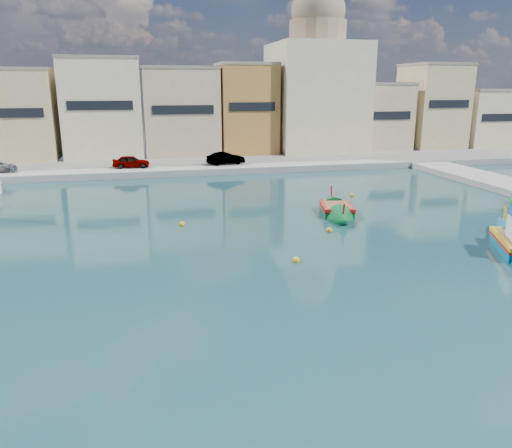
{
  "coord_description": "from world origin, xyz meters",
  "views": [
    {
      "loc": [
        -10.34,
        -16.7,
        7.83
      ],
      "look_at": [
        -5.05,
        6.0,
        1.4
      ],
      "focal_mm": 35.0,
      "sensor_mm": 36.0,
      "label": 1
    }
  ],
  "objects": [
    {
      "name": "mooring_buoys",
      "position": [
        1.31,
        5.71,
        0.08
      ],
      "size": [
        21.38,
        23.4,
        0.36
      ],
      "color": "gold",
      "rests_on": "ground"
    },
    {
      "name": "church_block",
      "position": [
        10.0,
        40.0,
        8.41
      ],
      "size": [
        10.0,
        10.0,
        19.1
      ],
      "color": "beige",
      "rests_on": "ground"
    },
    {
      "name": "ground",
      "position": [
        0.0,
        0.0,
        0.0
      ],
      "size": [
        160.0,
        160.0,
        0.0
      ],
      "primitive_type": "plane",
      "color": "#123338",
      "rests_on": "ground"
    },
    {
      "name": "parked_cars",
      "position": [
        -12.84,
        30.5,
        1.17
      ],
      "size": [
        24.35,
        1.96,
        1.18
      ],
      "color": "#4C1919",
      "rests_on": "north_quay"
    },
    {
      "name": "luzzu_green",
      "position": [
        1.64,
        12.1,
        0.24
      ],
      "size": [
        3.37,
        7.28,
        2.22
      ],
      "color": "#0A6D2F",
      "rests_on": "ground"
    },
    {
      "name": "north_townhouses",
      "position": [
        6.68,
        39.36,
        5.0
      ],
      "size": [
        83.2,
        7.87,
        10.19
      ],
      "color": "tan",
      "rests_on": "ground"
    },
    {
      "name": "north_quay",
      "position": [
        0.0,
        32.0,
        0.3
      ],
      "size": [
        80.0,
        8.0,
        0.6
      ],
      "primitive_type": "cube",
      "color": "gray",
      "rests_on": "ground"
    }
  ]
}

